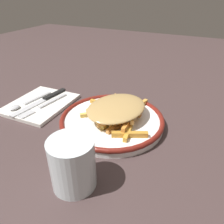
# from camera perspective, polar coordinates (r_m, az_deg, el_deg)

# --- Properties ---
(ground_plane) EXTENTS (2.60, 2.60, 0.00)m
(ground_plane) POSITION_cam_1_polar(r_m,az_deg,el_deg) (0.60, 0.00, -3.21)
(ground_plane) COLOR #403130
(plate) EXTENTS (0.28, 0.28, 0.03)m
(plate) POSITION_cam_1_polar(r_m,az_deg,el_deg) (0.59, 0.00, -2.13)
(plate) COLOR white
(plate) RESTS_ON ground_plane
(fries_heap) EXTENTS (0.21, 0.22, 0.04)m
(fries_heap) POSITION_cam_1_polar(r_m,az_deg,el_deg) (0.58, 1.29, 0.62)
(fries_heap) COLOR gold
(fries_heap) RESTS_ON plate
(napkin) EXTENTS (0.17, 0.21, 0.01)m
(napkin) POSITION_cam_1_polar(r_m,az_deg,el_deg) (0.72, -18.05, 2.09)
(napkin) COLOR silver
(napkin) RESTS_ON ground_plane
(fork) EXTENTS (0.04, 0.18, 0.01)m
(fork) POSITION_cam_1_polar(r_m,az_deg,el_deg) (0.70, -17.20, 1.76)
(fork) COLOR silver
(fork) RESTS_ON napkin
(knife) EXTENTS (0.04, 0.21, 0.01)m
(knife) POSITION_cam_1_polar(r_m,az_deg,el_deg) (0.73, -17.05, 3.25)
(knife) COLOR black
(knife) RESTS_ON napkin
(spoon) EXTENTS (0.04, 0.15, 0.01)m
(spoon) POSITION_cam_1_polar(r_m,az_deg,el_deg) (0.72, -21.91, 2.03)
(spoon) COLOR silver
(spoon) RESTS_ON napkin
(water_glass) EXTENTS (0.08, 0.08, 0.10)m
(water_glass) POSITION_cam_1_polar(r_m,az_deg,el_deg) (0.41, -10.21, -13.10)
(water_glass) COLOR silver
(water_glass) RESTS_ON ground_plane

